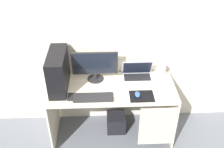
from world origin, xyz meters
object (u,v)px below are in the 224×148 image
object	(u,v)px
subwoofer	(116,122)
laptop	(137,75)
pc_tower	(58,71)
monitor	(95,66)
mouse_left	(138,94)
keyboard	(93,97)
cell_phone	(71,97)
speaker	(163,70)

from	to	relation	value
subwoofer	laptop	bearing A→B (deg)	23.08
pc_tower	monitor	distance (m)	0.41
subwoofer	monitor	bearing A→B (deg)	159.19
mouse_left	subwoofer	xyz separation A→B (m)	(-0.21, 0.23, -0.63)
keyboard	cell_phone	size ratio (longest dim) A/B	3.23
keyboard	speaker	bearing A→B (deg)	25.88
keyboard	mouse_left	world-z (taller)	mouse_left
laptop	subwoofer	world-z (taller)	laptop
pc_tower	cell_phone	xyz separation A→B (m)	(0.14, -0.19, -0.21)
laptop	keyboard	world-z (taller)	laptop
monitor	keyboard	size ratio (longest dim) A/B	1.23
pc_tower	laptop	xyz separation A→B (m)	(0.88, 0.14, -0.17)
pc_tower	subwoofer	distance (m)	1.04
cell_phone	subwoofer	bearing A→B (deg)	23.97
pc_tower	mouse_left	xyz separation A→B (m)	(0.84, -0.20, -0.19)
laptop	cell_phone	bearing A→B (deg)	-156.32
speaker	cell_phone	world-z (taller)	speaker
mouse_left	subwoofer	size ratio (longest dim) A/B	0.42
laptop	subwoofer	bearing A→B (deg)	-156.92
pc_tower	monitor	size ratio (longest dim) A/B	0.95
laptop	mouse_left	world-z (taller)	laptop
pc_tower	keyboard	distance (m)	0.47
subwoofer	keyboard	bearing A→B (deg)	-136.16
mouse_left	laptop	bearing A→B (deg)	83.64
pc_tower	subwoofer	size ratio (longest dim) A/B	2.13
pc_tower	speaker	bearing A→B (deg)	8.48
pc_tower	keyboard	bearing A→B (deg)	-30.16
pc_tower	subwoofer	bearing A→B (deg)	2.81
speaker	laptop	bearing A→B (deg)	-172.55
cell_phone	laptop	bearing A→B (deg)	23.68
keyboard	laptop	bearing A→B (deg)	34.94
keyboard	subwoofer	distance (m)	0.72
pc_tower	speaker	distance (m)	1.20
mouse_left	cell_phone	distance (m)	0.71
keyboard	cell_phone	world-z (taller)	keyboard
laptop	cell_phone	size ratio (longest dim) A/B	2.69
pc_tower	monitor	bearing A→B (deg)	17.23
keyboard	subwoofer	bearing A→B (deg)	43.84
pc_tower	laptop	bearing A→B (deg)	8.84
keyboard	mouse_left	size ratio (longest dim) A/B	4.38
keyboard	subwoofer	size ratio (longest dim) A/B	1.83
keyboard	cell_phone	xyz separation A→B (m)	(-0.24, 0.03, -0.01)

